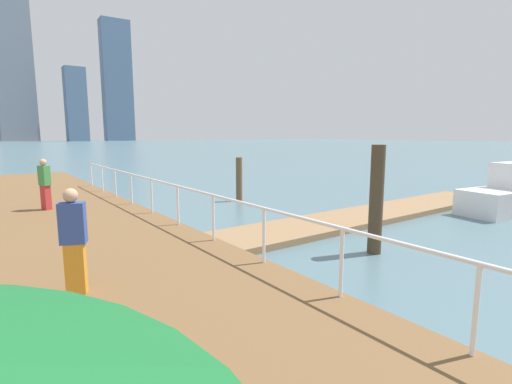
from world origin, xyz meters
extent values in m
plane|color=slate|center=(0.00, 20.00, 0.00)|extent=(300.00, 300.00, 0.00)
cube|color=#93704C|center=(3.30, 10.81, 0.09)|extent=(13.60, 2.00, 0.18)
cylinder|color=white|center=(-3.15, 4.55, 0.93)|extent=(0.06, 0.06, 1.05)
cylinder|color=white|center=(-3.15, 6.46, 0.93)|extent=(0.06, 0.06, 1.05)
cylinder|color=white|center=(-3.15, 8.36, 0.93)|extent=(0.06, 0.06, 1.05)
cylinder|color=white|center=(-3.15, 10.26, 0.93)|extent=(0.06, 0.06, 1.05)
cylinder|color=white|center=(-3.15, 12.17, 0.93)|extent=(0.06, 0.06, 1.05)
cylinder|color=white|center=(-3.15, 14.07, 0.93)|extent=(0.06, 0.06, 1.05)
cylinder|color=white|center=(-3.15, 15.98, 0.93)|extent=(0.06, 0.06, 1.05)
cylinder|color=white|center=(-3.15, 17.88, 0.93)|extent=(0.06, 0.06, 1.05)
cylinder|color=white|center=(-3.15, 19.78, 0.93)|extent=(0.06, 0.06, 1.05)
cylinder|color=white|center=(-3.15, 21.69, 0.93)|extent=(0.06, 0.06, 1.05)
cylinder|color=white|center=(-3.15, 8.36, 1.45)|extent=(0.06, 26.65, 0.06)
cylinder|color=#473826|center=(0.10, 8.28, 1.29)|extent=(0.32, 0.32, 2.58)
cylinder|color=brown|center=(1.47, 16.17, 0.92)|extent=(0.27, 0.27, 1.85)
cube|color=#BF3333|center=(-5.71, 16.59, 0.80)|extent=(0.29, 0.34, 0.79)
cube|color=#3F8C4C|center=(-5.71, 16.59, 1.51)|extent=(0.34, 0.42, 0.63)
sphere|color=tan|center=(-5.71, 16.59, 1.93)|extent=(0.21, 0.21, 0.21)
cube|color=orange|center=(-6.32, 8.94, 0.79)|extent=(0.34, 0.30, 0.79)
cube|color=#334C99|center=(-6.32, 8.94, 1.50)|extent=(0.42, 0.35, 0.62)
sphere|color=tan|center=(-6.32, 8.94, 1.92)|extent=(0.21, 0.21, 0.21)
cube|color=slate|center=(6.81, 179.70, 34.12)|extent=(12.85, 11.09, 68.24)
cube|color=slate|center=(25.23, 165.69, 13.98)|extent=(7.51, 6.09, 27.96)
cube|color=slate|center=(42.45, 169.61, 24.38)|extent=(11.69, 7.10, 48.75)
camera|label=1|loc=(-7.38, 2.80, 2.82)|focal=26.84mm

